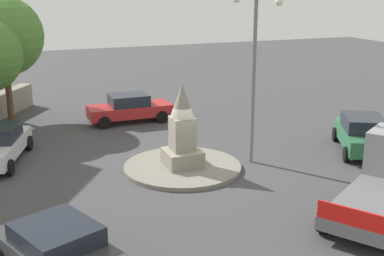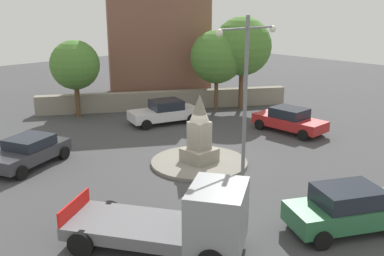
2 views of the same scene
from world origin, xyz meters
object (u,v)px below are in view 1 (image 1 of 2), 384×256
Objects in this scene: streetlamp at (254,57)px; tree_far_corner at (3,36)px; car_green_parked_right at (362,133)px; car_red_waiting at (129,108)px; car_dark_grey_parked_left at (60,251)px; monument at (182,131)px.

streetlamp reaches higher than tree_far_corner.
tree_far_corner reaches higher than car_green_parked_right.
car_green_parked_right reaches higher than car_red_waiting.
streetlamp is 13.68m from tree_far_corner.
car_dark_grey_parked_left is 16.59m from tree_far_corner.
car_green_parked_right is 0.99× the size of car_dark_grey_parked_left.
monument is 4.01m from streetlamp.
streetlamp is 1.57× the size of car_dark_grey_parked_left.
monument reaches higher than car_dark_grey_parked_left.
streetlamp reaches higher than car_red_waiting.
monument is 8.10m from car_green_parked_right.
car_dark_grey_parked_left is 0.68× the size of tree_far_corner.
streetlamp reaches higher than car_dark_grey_parked_left.
car_green_parked_right reaches higher than car_dark_grey_parked_left.
monument is 0.46× the size of streetlamp.
monument is 8.17m from car_dark_grey_parked_left.
streetlamp is at bearing 83.25° from car_green_parked_right.
car_dark_grey_parked_left is (-5.76, 8.39, -3.58)m from streetlamp.
tree_far_corner is at bearing 1.84° from car_dark_grey_parked_left.
streetlamp is (-0.25, -2.92, 2.75)m from monument.
monument is 7.71m from car_red_waiting.
monument is at bearing 83.92° from car_green_parked_right.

